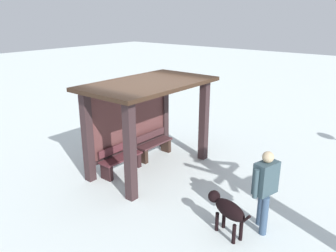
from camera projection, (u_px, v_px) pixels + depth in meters
name	position (u px, v px, depth m)	size (l,w,h in m)	color
ground_plane	(151.00, 168.00, 9.14)	(60.00, 60.00, 0.00)	silver
bus_shelter	(144.00, 106.00, 8.71)	(3.43, 1.99, 2.36)	#342325
bench_left_inside	(121.00, 160.00, 8.82)	(1.22, 0.40, 0.72)	#53272D
bench_center_inside	(154.00, 145.00, 9.79)	(1.22, 0.35, 0.73)	#46282B
person_walking	(265.00, 185.00, 6.28)	(0.66, 0.37, 1.62)	#354A53
dog	(227.00, 209.00, 6.28)	(0.50, 1.03, 0.73)	black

